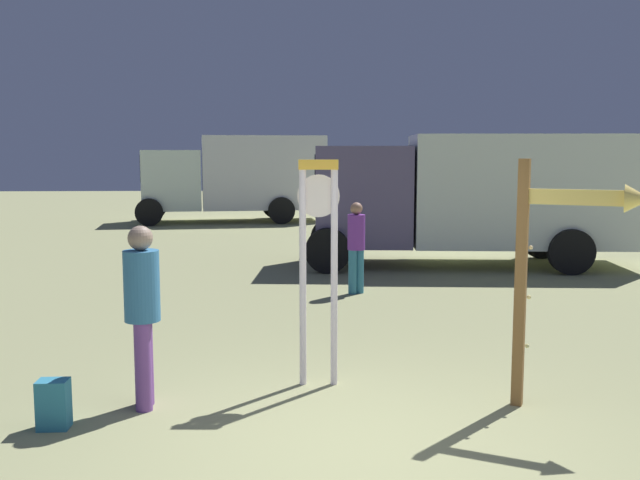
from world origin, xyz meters
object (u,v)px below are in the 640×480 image
Objects in this scene: standing_clock at (318,249)px; arrow_sign at (564,245)px; person_distant at (356,243)px; person_near_clock at (142,307)px; box_truck_near at (479,193)px; box_truck_far at (239,175)px; backpack at (54,404)px.

standing_clock is 2.36m from arrow_sign.
arrow_sign is at bearing -77.00° from person_distant.
arrow_sign is (2.19, -0.89, 0.14)m from standing_clock.
person_near_clock is at bearing 175.79° from arrow_sign.
person_distant is at bearing -134.41° from box_truck_near.
standing_clock is 17.96m from box_truck_far.
arrow_sign is 5.38× the size of backpack.
standing_clock is 0.99× the size of arrow_sign.
arrow_sign reaches higher than standing_clock.
person_distant is at bearing -78.10° from box_truck_far.
person_distant is (-1.31, 5.68, -0.68)m from arrow_sign.
backpack is at bearing -124.71° from box_truck_near.
standing_clock is at bearing -83.99° from box_truck_far.
person_distant is at bearing 79.65° from standing_clock.
person_near_clock reaches higher than person_distant.
box_truck_near is at bearing 56.97° from person_near_clock.
person_near_clock is 0.25× the size of box_truck_near.
box_truck_far is at bearing 119.07° from box_truck_near.
standing_clock is at bearing -115.90° from box_truck_near.
box_truck_near is at bearing 64.10° from standing_clock.
person_distant is 0.22× the size of box_truck_near.
box_truck_near is 11.60m from box_truck_far.
arrow_sign reaches higher than backpack.
box_truck_near is 1.06× the size of box_truck_far.
backpack is at bearing -91.43° from box_truck_far.
backpack is (-2.35, -1.09, -1.20)m from standing_clock.
person_distant is at bearing 64.80° from person_near_clock.
box_truck_near is at bearing -60.93° from box_truck_far.
box_truck_far reaches higher than standing_clock.
box_truck_near is at bearing 45.59° from person_distant.
standing_clock is 1.49× the size of person_distant.
arrow_sign reaches higher than person_distant.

